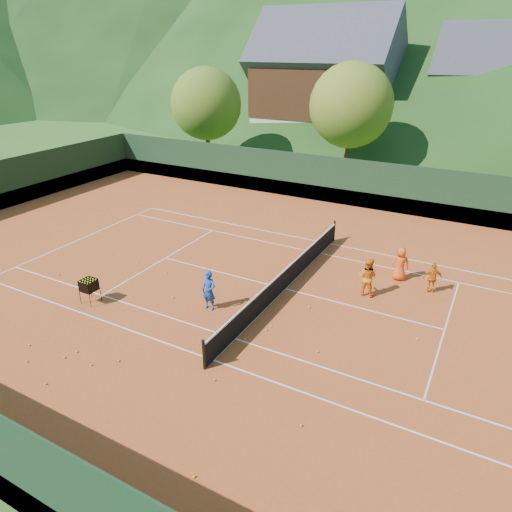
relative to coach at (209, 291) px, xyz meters
The scene contains 36 objects.
ground 3.53m from the coach, 56.33° to the left, with size 400.00×400.00×0.00m, color #2D561B.
clay_court 3.52m from the coach, 56.33° to the left, with size 40.00×24.00×0.02m, color #B0481C.
coach is the anchor object (origin of this frame).
student_a 6.44m from the coach, 38.65° to the left, with size 0.79×0.62×1.63m, color orange.
student_b 9.18m from the coach, 36.87° to the left, with size 0.78×0.32×1.33m, color orange.
student_c 8.44m from the coach, 45.50° to the left, with size 0.74×0.48×1.52m, color #FD5B16.
tennis_ball_0 7.45m from the coach, 164.63° to the left, with size 0.07×0.07×0.07m, color #BBD423.
tennis_ball_1 5.66m from the coach, 160.89° to the left, with size 0.07×0.07×0.07m, color #BBD423.
tennis_ball_2 6.41m from the coach, 107.51° to the right, with size 0.07×0.07×0.07m, color #BBD423.
tennis_ball_3 7.63m from the coach, behind, with size 0.07×0.07×0.07m, color #BBD423.
tennis_ball_4 6.61m from the coach, 120.82° to the right, with size 0.07×0.07×0.07m, color #BBD423.
tennis_ball_5 2.77m from the coach, ahead, with size 0.07×0.07×0.07m, color #BBD423.
tennis_ball_6 4.85m from the coach, ahead, with size 0.07×0.07×0.07m, color #BBD423.
tennis_ball_8 1.95m from the coach, behind, with size 0.07×0.07×0.07m, color #BBD423.
tennis_ball_9 3.98m from the coach, 29.39° to the left, with size 0.07×0.07×0.07m, color #BBD423.
tennis_ball_10 7.73m from the coach, 58.95° to the right, with size 0.07×0.07×0.07m, color #BBD423.
tennis_ball_11 5.53m from the coach, 116.69° to the right, with size 0.07×0.07×0.07m, color #BBD423.
tennis_ball_12 5.12m from the coach, 117.73° to the right, with size 0.07×0.07×0.07m, color #BBD423.
tennis_ball_13 4.33m from the coach, 54.29° to the right, with size 0.07×0.07×0.07m, color #BBD423.
tennis_ball_14 2.79m from the coach, ahead, with size 0.07×0.07×0.07m, color #BBD423.
tennis_ball_15 1.63m from the coach, 55.02° to the left, with size 0.07×0.07×0.07m, color #BBD423.
tennis_ball_16 2.64m from the coach, 27.08° to the right, with size 0.07×0.07×0.07m, color #BBD423.
tennis_ball_17 6.49m from the coach, 129.26° to the right, with size 0.07×0.07×0.07m, color #BBD423.
tennis_ball_18 3.87m from the coach, 155.06° to the left, with size 0.07×0.07×0.07m, color #BBD423.
tennis_ball_19 6.84m from the coach, 34.92° to the right, with size 0.07×0.07×0.07m, color #BBD423.
tennis_ball_20 4.30m from the coach, 100.37° to the right, with size 0.07×0.07×0.07m, color #BBD423.
tennis_ball_21 5.01m from the coach, 106.33° to the right, with size 0.07×0.07×0.07m, color #BBD423.
tennis_ball_22 7.77m from the coach, 13.01° to the left, with size 0.07×0.07×0.07m, color #BBD423.
court_lines 3.52m from the coach, 56.33° to the left, with size 23.83×11.03×0.00m.
tennis_net 3.44m from the coach, 56.33° to the left, with size 0.10×12.07×1.10m.
perimeter_fence 3.46m from the coach, 56.33° to the left, with size 40.40×24.24×3.00m.
ball_hopper 4.82m from the coach, 157.34° to the right, with size 0.57×0.57×1.00m.
chalet_left 34.18m from the coach, 103.85° to the left, with size 13.80×9.93×12.92m.
chalet_mid 37.92m from the coach, 77.90° to the left, with size 12.65×8.82×11.45m.
tree_a 25.50m from the coach, 124.06° to the left, with size 6.00×6.00×7.88m.
tree_b 23.36m from the coach, 95.25° to the left, with size 6.40×6.40×8.40m.
Camera 1 is at (7.01, -15.44, 9.39)m, focal length 32.00 mm.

